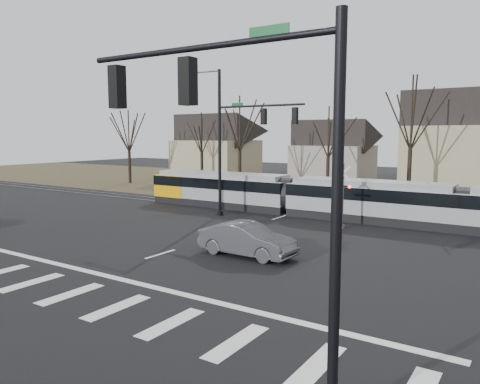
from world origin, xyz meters
The scene contains 15 objects.
ground centered at (0.00, 0.00, 0.00)m, with size 140.00×140.00×0.00m, color black.
grass_verge centered at (0.00, 32.00, 0.01)m, with size 140.00×28.00×0.01m, color #38331E.
crosswalk centered at (0.00, -4.00, 0.01)m, with size 27.00×2.60×0.01m.
stop_line centered at (0.00, -1.80, 0.01)m, with size 28.00×0.35×0.01m, color silver.
lane_dashes centered at (0.00, 16.00, 0.01)m, with size 0.18×30.00×0.01m.
rail_pair centered at (0.00, 15.80, 0.03)m, with size 90.00×1.52×0.06m.
tram centered at (5.54, 16.00, 1.48)m, with size 35.85×2.66×2.72m.
sedan centered at (3.64, 4.05, 0.79)m, with size 4.82×1.79×1.57m, color #47484E.
signal_pole_near_right centered at (10.11, -6.00, 5.17)m, with size 6.72×0.44×8.00m.
signal_pole_far centered at (-2.41, 12.50, 5.70)m, with size 9.28×0.44×10.20m.
rail_crossing_signal centered at (5.00, 12.79, 1.89)m, with size 1.08×0.36×4.00m.
tree_row centered at (2.00, 26.00, 5.00)m, with size 59.20×7.20×10.00m.
house_a centered at (-20.00, 34.00, 4.46)m, with size 9.72×8.64×8.60m.
house_b centered at (-5.00, 36.00, 3.97)m, with size 8.64×7.56×7.65m.
house_c centered at (9.00, 33.00, 5.23)m, with size 10.80×8.64×10.10m.
Camera 1 is at (15.24, -14.28, 5.72)m, focal length 35.00 mm.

